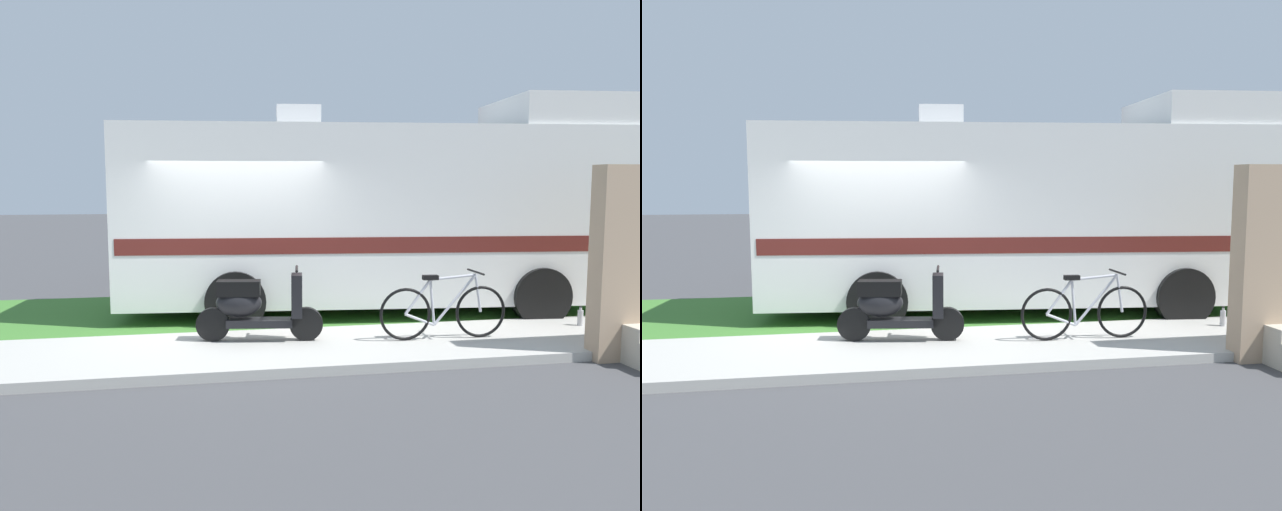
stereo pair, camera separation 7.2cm
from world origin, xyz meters
The scene contains 8 objects.
ground_plane centered at (0.00, 0.00, 0.00)m, with size 80.00×80.00×0.00m, color #424244.
sidewalk centered at (0.00, -1.20, 0.06)m, with size 24.00×2.00×0.12m.
grass_strip centered at (0.00, 1.50, 0.04)m, with size 24.00×3.40×0.08m.
motorhome_rv centered at (2.38, 1.21, 1.69)m, with size 8.18×3.19×3.56m.
scooter centered at (0.15, -0.84, 0.58)m, with size 1.66×0.56×0.97m.
bicycle centered at (2.61, -1.21, 0.51)m, with size 1.74×0.52×0.90m.
pickup_truck_near centered at (2.23, 5.96, 0.94)m, with size 5.74×2.24×1.76m.
bottle_green centered at (4.88, -0.82, 0.24)m, with size 0.08×0.08×0.28m.
Camera 1 is at (-0.58, -9.14, 2.17)m, focal length 36.15 mm.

